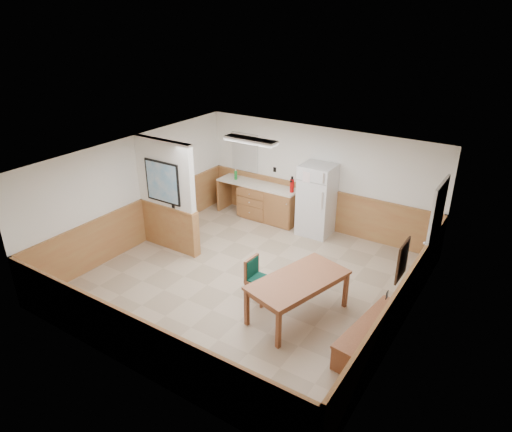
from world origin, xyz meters
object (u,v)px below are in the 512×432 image
Objects in this scene: fire_extinguisher at (292,185)px; dining_bench at (369,328)px; soap_bottle at (236,175)px; refrigerator at (317,200)px; dining_table at (298,283)px; dining_chair at (255,276)px.

dining_bench is at bearing -44.48° from fire_extinguisher.
fire_extinguisher is at bearing 0.52° from soap_bottle.
dining_table is at bearing -69.90° from refrigerator.
refrigerator reaches higher than dining_table.
dining_chair is (-2.23, 0.12, 0.15)m from dining_bench.
refrigerator reaches higher than dining_bench.
dining_bench is 7.45× the size of soap_bottle.
refrigerator is 7.31× the size of soap_bottle.
refrigerator is at bearing 135.94° from dining_bench.
dining_chair reaches higher than dining_table.
dining_chair is at bearing -85.49° from refrigerator.
refrigerator is 0.98× the size of dining_bench.
dining_table is 8.37× the size of soap_bottle.
fire_extinguisher is (-0.97, 3.10, 0.58)m from dining_chair.
refrigerator reaches higher than fire_extinguisher.
refrigerator is at bearing 126.67° from dining_table.
refrigerator reaches higher than soap_bottle.
dining_table is 3.66m from fire_extinguisher.
dining_table is 1.12× the size of dining_bench.
soap_bottle is (-2.33, 0.02, 0.16)m from refrigerator.
soap_bottle is at bearing 133.17° from dining_chair.
fire_extinguisher is (-3.20, 3.22, 0.73)m from dining_bench.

